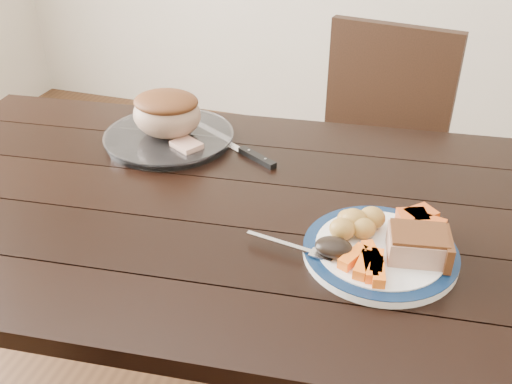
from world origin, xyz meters
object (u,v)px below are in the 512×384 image
(dining_table, at_px, (225,235))
(chair_far, at_px, (373,155))
(fork, at_px, (296,248))
(roast_joint, at_px, (167,115))
(dinner_plate, at_px, (380,252))
(serving_platter, at_px, (169,138))
(carving_knife, at_px, (247,152))
(pork_slice, at_px, (417,245))

(dining_table, relative_size, chair_far, 1.82)
(fork, relative_size, roast_joint, 1.01)
(dinner_plate, height_order, fork, fork)
(serving_platter, distance_m, carving_knife, 0.22)
(serving_platter, relative_size, roast_joint, 1.84)
(chair_far, bearing_deg, fork, 96.11)
(roast_joint, bearing_deg, carving_knife, -2.07)
(chair_far, height_order, fork, chair_far)
(dinner_plate, distance_m, roast_joint, 0.67)
(dining_table, height_order, chair_far, chair_far)
(dining_table, height_order, roast_joint, roast_joint)
(fork, bearing_deg, dinner_plate, 27.85)
(dining_table, height_order, fork, fork)
(roast_joint, bearing_deg, dinner_plate, -28.04)
(carving_knife, bearing_deg, dinner_plate, -9.14)
(dining_table, xyz_separation_m, chair_far, (0.24, 0.74, -0.13))
(fork, height_order, roast_joint, roast_joint)
(serving_platter, relative_size, fork, 1.83)
(dinner_plate, bearing_deg, fork, -161.42)
(dining_table, relative_size, pork_slice, 15.99)
(pork_slice, height_order, carving_knife, pork_slice)
(chair_far, xyz_separation_m, serving_platter, (-0.48, -0.51, 0.23))
(fork, xyz_separation_m, roast_joint, (-0.43, 0.36, 0.05))
(dinner_plate, distance_m, serving_platter, 0.66)
(dining_table, xyz_separation_m, serving_platter, (-0.24, 0.22, 0.10))
(dining_table, xyz_separation_m, roast_joint, (-0.24, 0.22, 0.17))
(dinner_plate, relative_size, serving_platter, 0.89)
(dining_table, distance_m, pork_slice, 0.44)
(chair_far, relative_size, roast_joint, 5.27)
(chair_far, xyz_separation_m, dinner_plate, (0.11, -0.82, 0.23))
(chair_far, xyz_separation_m, roast_joint, (-0.48, -0.51, 0.30))
(pork_slice, bearing_deg, dining_table, 167.37)
(carving_knife, bearing_deg, chair_far, 93.28)
(roast_joint, bearing_deg, dining_table, -43.45)
(dining_table, distance_m, fork, 0.27)
(dinner_plate, relative_size, fork, 1.63)
(roast_joint, xyz_separation_m, carving_knife, (0.22, -0.01, -0.07))
(dinner_plate, relative_size, pork_slice, 2.76)
(fork, bearing_deg, roast_joint, 149.41)
(fork, relative_size, carving_knife, 0.62)
(dinner_plate, height_order, carving_knife, dinner_plate)
(pork_slice, xyz_separation_m, carving_knife, (-0.44, 0.31, -0.04))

